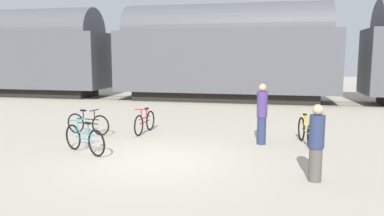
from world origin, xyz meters
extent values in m
plane|color=#B2A893|center=(0.00, 0.00, 0.00)|extent=(80.00, 80.00, 0.00)
cube|color=black|center=(-13.49, 12.62, 0.28)|extent=(10.29, 2.34, 0.55)
cube|color=#4C4C51|center=(-13.49, 12.62, 2.25)|extent=(12.25, 3.11, 3.39)
cylinder|color=#4C4C51|center=(-13.49, 12.62, 3.94)|extent=(11.27, 2.96, 2.96)
cube|color=black|center=(0.00, 12.62, 0.28)|extent=(10.29, 2.34, 0.55)
cube|color=#4C4C51|center=(0.00, 12.62, 2.25)|extent=(12.25, 3.11, 3.39)
cylinder|color=#4C4C51|center=(0.00, 12.62, 3.94)|extent=(11.27, 2.96, 2.96)
cube|color=#4C4238|center=(0.00, 11.91, 0.01)|extent=(51.23, 0.07, 0.01)
cube|color=#4C4238|center=(0.00, 13.34, 0.01)|extent=(51.23, 0.07, 0.01)
torus|color=black|center=(-1.43, 2.64, 0.34)|extent=(0.09, 0.68, 0.68)
torus|color=black|center=(-1.37, 3.61, 0.34)|extent=(0.09, 0.68, 0.68)
cylinder|color=#A31E23|center=(-1.40, 3.13, 0.52)|extent=(0.09, 0.86, 0.04)
cylinder|color=#A31E23|center=(-1.40, 3.13, 0.37)|extent=(0.08, 0.78, 0.04)
cylinder|color=#A31E23|center=(-1.39, 3.30, 0.66)|extent=(0.04, 0.04, 0.28)
cube|color=black|center=(-1.39, 3.30, 0.80)|extent=(0.09, 0.20, 0.05)
cylinder|color=#A31E23|center=(-1.42, 2.86, 0.67)|extent=(0.04, 0.04, 0.32)
cylinder|color=#A31E23|center=(-1.42, 2.86, 0.83)|extent=(0.46, 0.06, 0.03)
torus|color=black|center=(-2.57, 0.58, 0.35)|extent=(0.64, 0.38, 0.71)
torus|color=black|center=(-1.61, 0.07, 0.35)|extent=(0.64, 0.38, 0.71)
cylinder|color=teal|center=(-2.09, 0.32, 0.53)|extent=(0.85, 0.48, 0.04)
cylinder|color=teal|center=(-2.09, 0.32, 0.39)|extent=(0.78, 0.44, 0.04)
cylinder|color=teal|center=(-1.92, 0.23, 0.68)|extent=(0.04, 0.04, 0.29)
cube|color=black|center=(-1.92, 0.23, 0.83)|extent=(0.21, 0.17, 0.05)
cylinder|color=teal|center=(-2.35, 0.47, 0.70)|extent=(0.04, 0.04, 0.33)
cylinder|color=teal|center=(-2.35, 0.47, 0.86)|extent=(0.25, 0.42, 0.03)
torus|color=black|center=(3.81, 2.00, 0.36)|extent=(0.17, 0.72, 0.73)
torus|color=black|center=(3.63, 3.07, 0.36)|extent=(0.17, 0.72, 0.73)
cylinder|color=gold|center=(3.72, 2.54, 0.55)|extent=(0.20, 0.96, 0.04)
cylinder|color=gold|center=(3.72, 2.54, 0.40)|extent=(0.18, 0.87, 0.04)
cylinder|color=gold|center=(3.69, 2.72, 0.70)|extent=(0.04, 0.04, 0.30)
cube|color=black|center=(3.69, 2.72, 0.85)|extent=(0.11, 0.21, 0.05)
cylinder|color=gold|center=(3.77, 2.24, 0.72)|extent=(0.04, 0.04, 0.34)
cylinder|color=gold|center=(3.77, 2.24, 0.89)|extent=(0.46, 0.11, 0.03)
torus|color=black|center=(-2.67, 2.45, 0.33)|extent=(0.67, 0.16, 0.67)
torus|color=black|center=(-3.64, 2.62, 0.33)|extent=(0.67, 0.16, 0.67)
cylinder|color=black|center=(-3.15, 2.53, 0.50)|extent=(0.86, 0.19, 0.04)
cylinder|color=black|center=(-3.15, 2.53, 0.37)|extent=(0.79, 0.17, 0.04)
cylinder|color=black|center=(-3.33, 2.56, 0.64)|extent=(0.04, 0.04, 0.28)
cube|color=black|center=(-3.33, 2.56, 0.78)|extent=(0.21, 0.11, 0.05)
cylinder|color=black|center=(-2.89, 2.49, 0.66)|extent=(0.04, 0.04, 0.31)
cylinder|color=black|center=(-2.89, 2.49, 0.81)|extent=(0.11, 0.46, 0.03)
cylinder|color=#283351|center=(2.46, 2.34, 0.40)|extent=(0.26, 0.26, 0.81)
cylinder|color=#473370|center=(2.46, 2.34, 1.18)|extent=(0.30, 0.30, 0.75)
sphere|color=tan|center=(2.46, 2.34, 1.66)|extent=(0.22, 0.22, 0.22)
cylinder|color=#514C47|center=(3.66, -0.73, 0.35)|extent=(0.26, 0.26, 0.71)
cylinder|color=navy|center=(3.66, -0.73, 1.05)|extent=(0.31, 0.31, 0.67)
sphere|color=tan|center=(3.66, -0.73, 1.49)|extent=(0.22, 0.22, 0.22)
camera|label=1|loc=(2.78, -8.53, 2.58)|focal=35.00mm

